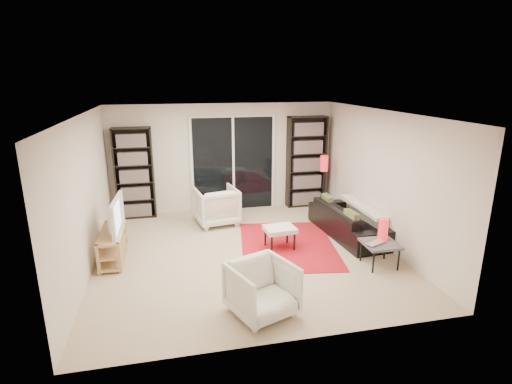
% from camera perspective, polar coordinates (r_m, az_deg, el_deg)
% --- Properties ---
extents(floor, '(5.00, 5.00, 0.00)m').
position_cam_1_polar(floor, '(7.05, -1.47, -8.63)').
color(floor, '#C3AF93').
rests_on(floor, ground).
extents(wall_back, '(5.00, 0.02, 2.40)m').
position_cam_1_polar(wall_back, '(9.04, -4.58, 4.91)').
color(wall_back, beige).
rests_on(wall_back, ground).
extents(wall_front, '(5.00, 0.02, 2.40)m').
position_cam_1_polar(wall_front, '(4.34, 4.81, -7.71)').
color(wall_front, beige).
rests_on(wall_front, ground).
extents(wall_left, '(0.02, 5.00, 2.40)m').
position_cam_1_polar(wall_left, '(6.65, -23.20, -0.47)').
color(wall_left, beige).
rests_on(wall_left, ground).
extents(wall_right, '(0.02, 5.00, 2.40)m').
position_cam_1_polar(wall_right, '(7.50, 17.55, 1.88)').
color(wall_right, beige).
rests_on(wall_right, ground).
extents(ceiling, '(5.00, 5.00, 0.02)m').
position_cam_1_polar(ceiling, '(6.42, -1.63, 11.21)').
color(ceiling, white).
rests_on(ceiling, wall_back).
extents(sliding_door, '(1.92, 0.08, 2.16)m').
position_cam_1_polar(sliding_door, '(9.06, -3.27, 4.00)').
color(sliding_door, white).
rests_on(sliding_door, ground).
extents(bookshelf_left, '(0.80, 0.30, 1.95)m').
position_cam_1_polar(bookshelf_left, '(8.87, -16.97, 2.55)').
color(bookshelf_left, black).
rests_on(bookshelf_left, ground).
extents(bookshelf_right, '(0.90, 0.30, 2.10)m').
position_cam_1_polar(bookshelf_right, '(9.36, 7.21, 4.28)').
color(bookshelf_right, black).
rests_on(bookshelf_right, ground).
extents(tv_stand, '(0.37, 1.15, 0.50)m').
position_cam_1_polar(tv_stand, '(7.11, -19.77, -7.10)').
color(tv_stand, tan).
rests_on(tv_stand, floor).
extents(tv, '(0.18, 0.99, 0.56)m').
position_cam_1_polar(tv, '(6.92, -20.01, -3.13)').
color(tv, black).
rests_on(tv, tv_stand).
extents(rug, '(1.98, 2.47, 0.01)m').
position_cam_1_polar(rug, '(7.36, 4.51, -7.52)').
color(rug, '#AF121D').
rests_on(rug, floor).
extents(sofa, '(0.94, 2.05, 0.58)m').
position_cam_1_polar(sofa, '(7.88, 13.06, -4.02)').
color(sofa, black).
rests_on(sofa, floor).
extents(armchair_back, '(0.95, 0.97, 0.77)m').
position_cam_1_polar(armchair_back, '(8.30, -5.69, -1.97)').
color(armchair_back, silver).
rests_on(armchair_back, floor).
extents(armchair_front, '(0.98, 0.99, 0.70)m').
position_cam_1_polar(armchair_front, '(5.22, 0.87, -13.72)').
color(armchair_front, silver).
rests_on(armchair_front, floor).
extents(ottoman, '(0.56, 0.48, 0.40)m').
position_cam_1_polar(ottoman, '(7.10, 3.42, -5.46)').
color(ottoman, silver).
rests_on(ottoman, floor).
extents(side_table, '(0.55, 0.55, 0.40)m').
position_cam_1_polar(side_table, '(6.74, 17.33, -7.24)').
color(side_table, '#4E4E53').
rests_on(side_table, floor).
extents(laptop, '(0.41, 0.35, 0.03)m').
position_cam_1_polar(laptop, '(6.62, 17.06, -7.14)').
color(laptop, silver).
rests_on(laptop, side_table).
extents(table_lamp, '(0.16, 0.16, 0.36)m').
position_cam_1_polar(table_lamp, '(6.80, 17.70, -5.09)').
color(table_lamp, red).
rests_on(table_lamp, side_table).
extents(floor_lamp, '(0.19, 0.19, 1.28)m').
position_cam_1_polar(floor_lamp, '(9.00, 9.67, 3.18)').
color(floor_lamp, black).
rests_on(floor_lamp, floor).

